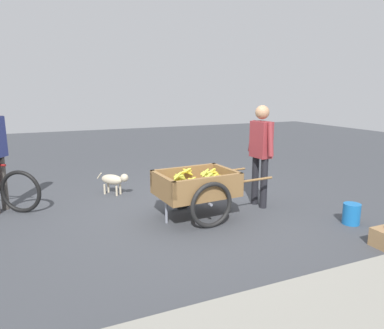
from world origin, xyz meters
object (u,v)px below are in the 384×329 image
(vendor_person, at_px, (261,147))
(dog, at_px, (114,180))
(plastic_bucket, at_px, (351,214))
(fruit_cart, at_px, (197,188))

(vendor_person, height_order, dog, vendor_person)
(vendor_person, distance_m, plastic_bucket, 1.61)
(fruit_cart, relative_size, dog, 3.20)
(fruit_cart, xyz_separation_m, plastic_bucket, (-1.87, 1.10, -0.30))
(plastic_bucket, bearing_deg, fruit_cart, -30.41)
(plastic_bucket, bearing_deg, dog, -44.95)
(fruit_cart, height_order, vendor_person, vendor_person)
(vendor_person, height_order, plastic_bucket, vendor_person)
(dog, xyz_separation_m, plastic_bucket, (-2.74, 2.74, -0.12))
(dog, relative_size, plastic_bucket, 1.81)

